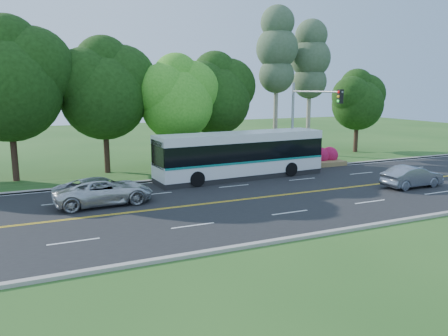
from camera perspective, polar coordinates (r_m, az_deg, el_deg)
name	(u,v)px	position (r m, az deg, el deg)	size (l,w,h in m)	color
ground	(266,197)	(26.82, 5.48, -3.81)	(120.00, 120.00, 0.00)	#26521B
road	(266,197)	(26.82, 5.48, -3.79)	(60.00, 14.00, 0.02)	black
curb_north	(219,175)	(33.05, -0.62, -0.91)	(60.00, 0.30, 0.15)	#9E978E
curb_south	(342,230)	(21.13, 15.14, -7.86)	(60.00, 0.30, 0.15)	#9E978E
grass_verge	(210,171)	(34.73, -1.83, -0.40)	(60.00, 4.00, 0.10)	#26521B
lane_markings	(264,197)	(26.77, 5.31, -3.78)	(57.60, 13.82, 0.00)	gold
tree_row	(134,86)	(35.57, -11.70, 10.47)	(44.70, 9.10, 13.84)	black
bougainvillea_hedge	(293,158)	(37.17, 8.97, 1.24)	(9.50, 2.25, 1.50)	maroon
traffic_signal	(306,113)	(34.10, 10.70, 7.05)	(0.42, 6.10, 7.00)	gray
transit_bus	(241,156)	(32.03, 2.19, 1.63)	(12.95, 3.53, 3.35)	silver
sedan	(412,177)	(31.74, 23.35, -1.03)	(1.52, 4.36, 1.44)	slate
suv	(104,191)	(25.81, -15.45, -2.90)	(2.56, 5.54, 1.54)	silver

